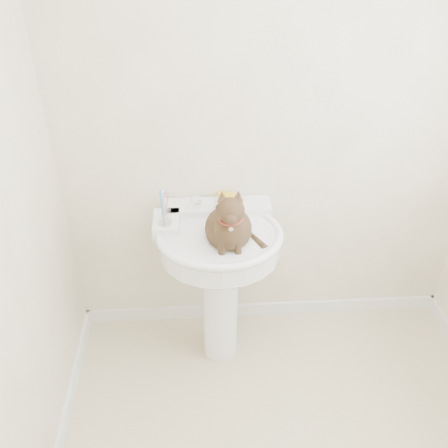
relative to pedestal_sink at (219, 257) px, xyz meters
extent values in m
cube|color=white|center=(0.29, 0.28, -0.65)|extent=(2.20, 0.02, 0.09)
cylinder|color=white|center=(0.00, -0.01, -0.36)|extent=(0.19, 0.19, 0.68)
cylinder|color=white|center=(0.00, -0.01, 0.09)|extent=(0.60, 0.60, 0.13)
ellipsoid|color=white|center=(0.00, -0.01, 0.02)|extent=(0.55, 0.48, 0.22)
torus|color=white|center=(0.00, -0.01, 0.15)|extent=(0.63, 0.63, 0.04)
cube|color=white|center=(0.00, 0.21, 0.16)|extent=(0.56, 0.15, 0.06)
cube|color=white|center=(-0.26, 0.08, 0.16)|extent=(0.13, 0.20, 0.06)
cylinder|color=silver|center=(0.00, 0.16, 0.22)|extent=(0.05, 0.05, 0.05)
cylinder|color=silver|center=(0.00, 0.11, 0.25)|extent=(0.04, 0.04, 0.14)
sphere|color=white|center=(-0.11, 0.18, 0.24)|extent=(0.06, 0.06, 0.06)
sphere|color=white|center=(0.11, 0.18, 0.24)|extent=(0.06, 0.06, 0.06)
cube|color=gold|center=(0.05, 0.25, 0.21)|extent=(0.10, 0.08, 0.03)
cylinder|color=silver|center=(-0.26, 0.04, 0.19)|extent=(0.07, 0.07, 0.01)
cylinder|color=white|center=(-0.26, 0.04, 0.24)|extent=(0.06, 0.06, 0.09)
cylinder|color=#2F88C6|center=(-0.27, 0.04, 0.29)|extent=(0.01, 0.01, 0.17)
cylinder|color=silver|center=(-0.26, 0.04, 0.29)|extent=(0.01, 0.01, 0.17)
cylinder|color=pink|center=(-0.25, 0.04, 0.29)|extent=(0.01, 0.01, 0.17)
ellipsoid|color=#4D381F|center=(0.04, -0.05, 0.21)|extent=(0.23, 0.26, 0.20)
ellipsoid|color=#4D381F|center=(0.04, -0.14, 0.28)|extent=(0.15, 0.14, 0.19)
ellipsoid|color=#4D381F|center=(0.04, -0.18, 0.39)|extent=(0.13, 0.11, 0.11)
cone|color=#4D381F|center=(0.01, -0.15, 0.45)|extent=(0.05, 0.05, 0.05)
cone|color=#4D381F|center=(0.08, -0.15, 0.45)|extent=(0.05, 0.05, 0.05)
cylinder|color=#4D381F|center=(0.16, -0.03, 0.14)|extent=(0.03, 0.03, 0.24)
torus|color=maroon|center=(0.04, -0.16, 0.34)|extent=(0.11, 0.11, 0.01)
camera|label=1|loc=(-0.10, -2.00, 1.57)|focal=40.00mm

